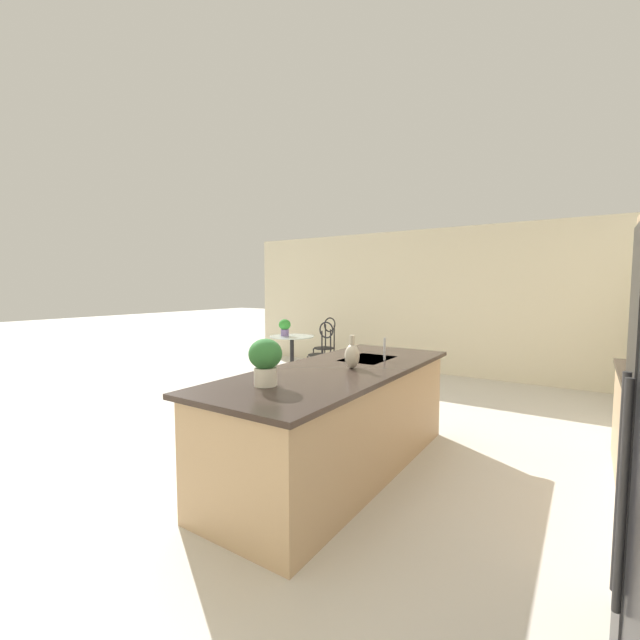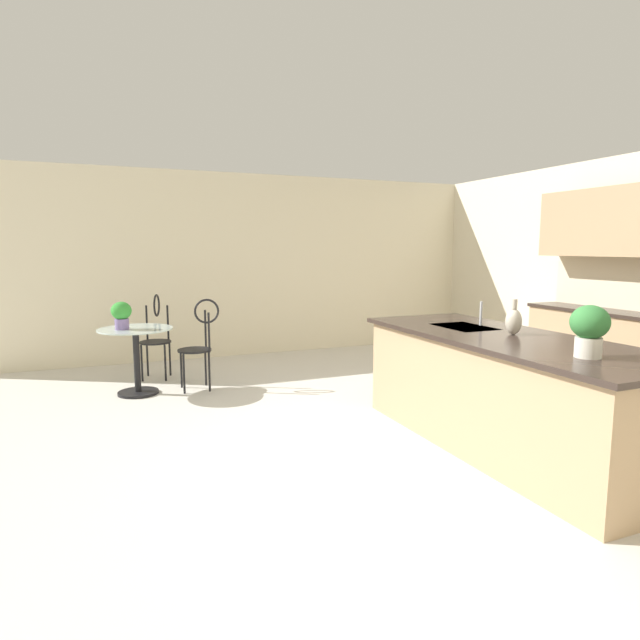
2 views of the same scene
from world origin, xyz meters
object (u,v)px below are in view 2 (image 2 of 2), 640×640
Objects in this scene: bistro_table at (137,355)px; chair_by_island at (199,340)px; vase_on_counter at (514,321)px; chair_near_window at (156,332)px; potted_plant_on_table at (121,314)px; potted_plant_counter_far at (590,328)px.

chair_by_island is at bearing 85.34° from bistro_table.
vase_on_counter reaches higher than bistro_table.
bistro_table is 0.77× the size of chair_by_island.
chair_near_window reaches higher than bistro_table.
chair_by_island and potted_plant_on_table have the same top height.
potted_plant_on_table is 0.89× the size of potted_plant_counter_far.
chair_near_window is at bearing 150.94° from potted_plant_on_table.
potted_plant_counter_far is 0.93m from vase_on_counter.
bistro_table is 3.94m from vase_on_counter.
potted_plant_counter_far reaches higher than bistro_table.
chair_near_window is 4.95m from potted_plant_counter_far.
vase_on_counter is (2.76, 2.75, 0.58)m from bistro_table.
bistro_table is at bearing -145.23° from potted_plant_counter_far.
bistro_table is 2.78× the size of vase_on_counter.
potted_plant_counter_far is at bearing 27.30° from chair_by_island.
chair_near_window is 4.29m from vase_on_counter.
potted_plant_on_table is 1.05× the size of vase_on_counter.
potted_plant_counter_far reaches higher than chair_near_window.
chair_near_window is at bearing -152.38° from chair_by_island.
chair_near_window is (-0.71, 0.28, 0.13)m from bistro_table.
chair_near_window is 0.92m from potted_plant_on_table.
chair_by_island is 0.89m from potted_plant_on_table.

